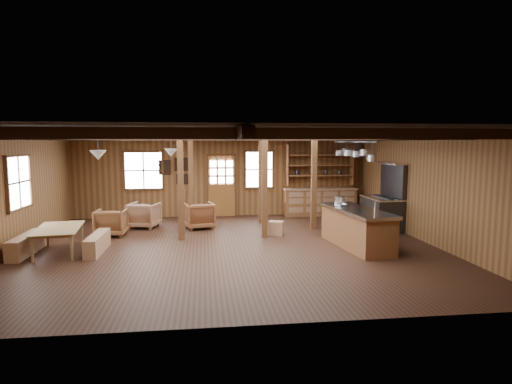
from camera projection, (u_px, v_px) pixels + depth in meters
room at (229, 190)px, 10.23m from camera, size 10.04×9.04×2.84m
ceiling_joists at (228, 136)px, 10.26m from camera, size 9.80×8.82×0.18m
timber_posts at (243, 182)px, 12.34m from camera, size 3.95×2.35×2.80m
back_door at (222, 191)px, 14.68m from camera, size 1.02×0.08×2.15m
window_back_left at (144, 171)px, 14.29m from camera, size 1.32×0.06×1.32m
window_back_right at (259, 170)px, 14.76m from camera, size 1.02×0.06×1.32m
window_left at (18, 182)px, 10.10m from camera, size 0.14×1.24×1.32m
notice_boards at (177, 169)px, 14.41m from camera, size 1.08×0.03×0.90m
back_counter at (320, 198)px, 14.88m from camera, size 2.55×0.60×2.45m
pendant_lamps at (138, 154)px, 10.84m from camera, size 1.86×2.36×0.66m
pot_rack at (353, 153)px, 10.92m from camera, size 0.36×3.00×0.45m
kitchen_island at (357, 228)px, 10.38m from camera, size 1.18×2.59×1.20m
step_stool at (276, 228)px, 11.71m from camera, size 0.52×0.44×0.39m
commercial_range at (383, 207)px, 12.60m from camera, size 0.81×1.59×1.96m
dining_table at (61, 240)px, 9.83m from camera, size 1.16×1.80×0.60m
bench_wall at (26, 244)px, 9.75m from camera, size 0.30×1.62×0.44m
bench_aisle at (97, 243)px, 9.94m from camera, size 0.28×1.51×0.42m
armchair_a at (111, 222)px, 11.63m from camera, size 0.81×0.83×0.74m
armchair_b at (199, 216)px, 12.65m from camera, size 0.98×1.00×0.76m
armchair_c at (144, 215)px, 12.74m from camera, size 1.00×1.02×0.75m
counter_pot at (340, 200)px, 11.30m from camera, size 0.30×0.30×0.18m
bowl at (342, 205)px, 10.74m from camera, size 0.30×0.30×0.06m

